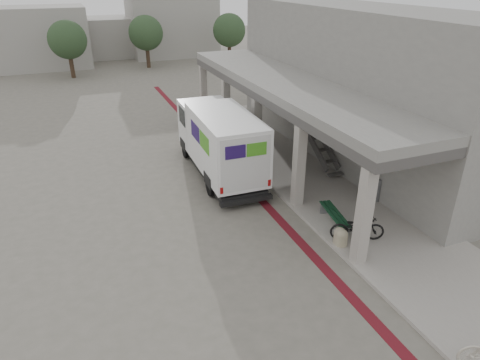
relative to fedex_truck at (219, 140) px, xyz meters
name	(u,v)px	position (x,y,z in m)	size (l,w,h in m)	color
ground	(253,222)	(-0.30, -4.49, -1.62)	(120.00, 120.00, 0.00)	#635F55
bike_lane_stripe	(256,194)	(0.70, -2.49, -1.62)	(0.35, 40.00, 0.01)	maroon
sidewalk	(344,201)	(3.70, -4.49, -1.56)	(4.40, 28.00, 0.12)	gray
transit_building	(347,87)	(6.53, 0.01, 1.78)	(7.60, 17.00, 7.00)	slate
distant_backdrop	(88,33)	(-3.14, 31.39, 1.08)	(28.00, 10.00, 6.50)	#999791
tree_left	(67,40)	(-5.30, 23.51, 1.56)	(3.20, 3.20, 4.80)	#38281C
tree_mid	(146,33)	(1.70, 25.51, 1.56)	(3.20, 3.20, 4.80)	#38281C
tree_right	(229,30)	(9.70, 24.51, 1.56)	(3.20, 3.20, 4.80)	#38281C
fedex_truck	(219,140)	(0.00, 0.00, 0.00)	(2.44, 7.20, 3.04)	black
bench	(334,216)	(2.30, -5.87, -1.18)	(0.74, 1.96, 0.45)	slate
bollard_near	(340,235)	(1.80, -6.95, -1.21)	(0.39, 0.39, 0.58)	gray
bollard_far	(342,237)	(1.80, -7.09, -1.21)	(0.39, 0.39, 0.58)	tan
utility_cabinet	(372,189)	(4.70, -4.81, -1.03)	(0.43, 0.57, 0.95)	slate
bicycle_black	(357,227)	(2.46, -6.99, -1.02)	(0.64, 1.82, 0.96)	black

